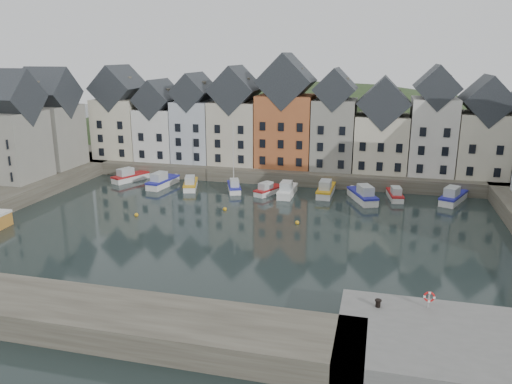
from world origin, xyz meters
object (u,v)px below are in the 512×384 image
(mooring_bollard, at_px, (378,303))
(life_ring_post, at_px, (429,297))
(boat_d, at_px, (234,186))
(boat_a, at_px, (130,177))

(mooring_bollard, relative_size, life_ring_post, 0.43)
(boat_d, relative_size, life_ring_post, 8.01)
(boat_a, bearing_deg, boat_d, 18.47)
(mooring_bollard, bearing_deg, life_ring_post, 11.24)
(boat_a, relative_size, life_ring_post, 5.00)
(boat_a, xyz_separation_m, mooring_bollard, (39.00, -36.21, 1.60))
(boat_a, relative_size, mooring_bollard, 11.61)
(boat_d, bearing_deg, life_ring_post, -74.98)
(mooring_bollard, xyz_separation_m, life_ring_post, (3.50, 0.70, 0.55))
(boat_d, relative_size, mooring_bollard, 18.59)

